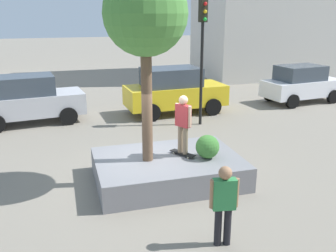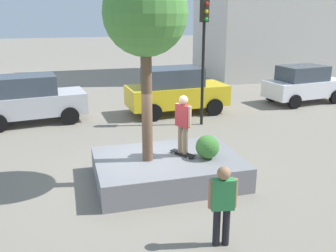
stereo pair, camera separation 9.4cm
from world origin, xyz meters
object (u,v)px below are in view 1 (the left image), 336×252
at_px(planter_ledge, 168,169).
at_px(police_car, 301,84).
at_px(skateboard, 183,153).
at_px(skateboarder, 183,120).
at_px(plaza_tree, 145,16).
at_px(taxi_cab, 174,90).
at_px(traffic_light_corner, 202,42).
at_px(sedan_parked, 28,99).
at_px(passerby_with_bag, 224,201).

relative_size(planter_ledge, police_car, 0.92).
bearing_deg(planter_ledge, skateboard, 5.77).
xyz_separation_m(skateboard, skateboarder, (-0.00, 0.00, 0.95)).
height_order(plaza_tree, skateboarder, plaza_tree).
relative_size(skateboard, taxi_cab, 0.17).
relative_size(planter_ledge, taxi_cab, 0.85).
relative_size(skateboard, traffic_light_corner, 0.16).
height_order(taxi_cab, police_car, taxi_cab).
height_order(skateboard, taxi_cab, taxi_cab).
bearing_deg(planter_ledge, sedan_parked, 119.94).
distance_m(plaza_tree, skateboard, 3.80).
distance_m(sedan_parked, police_car, 13.09).
bearing_deg(skateboarder, taxi_cab, 74.97).
relative_size(plaza_tree, police_car, 1.13).
distance_m(skateboard, skateboarder, 0.95).
height_order(planter_ledge, traffic_light_corner, traffic_light_corner).
height_order(skateboarder, taxi_cab, skateboarder).
xyz_separation_m(skateboarder, police_car, (8.65, 7.00, -0.73)).
bearing_deg(skateboarder, skateboard, -14.04).
xyz_separation_m(planter_ledge, sedan_parked, (-4.00, 6.95, 0.68)).
bearing_deg(traffic_light_corner, skateboard, -116.23).
relative_size(planter_ledge, sedan_parked, 0.87).
bearing_deg(taxi_cab, passerby_with_bag, -101.52).
distance_m(taxi_cab, traffic_light_corner, 3.08).
bearing_deg(planter_ledge, passerby_with_bag, -86.10).
xyz_separation_m(skateboarder, traffic_light_corner, (2.34, 4.75, 1.66)).
distance_m(sedan_parked, passerby_with_bag, 10.97).
xyz_separation_m(traffic_light_corner, passerby_with_bag, (-2.56, -7.97, -2.36)).
xyz_separation_m(planter_ledge, plaza_tree, (-0.57, -0.00, 4.05)).
bearing_deg(plaza_tree, skateboarder, 2.65).
xyz_separation_m(skateboarder, sedan_parked, (-4.44, 6.90, -0.67)).
distance_m(planter_ledge, skateboarder, 1.42).
relative_size(plaza_tree, passerby_with_bag, 2.84).
distance_m(planter_ledge, police_car, 11.51).
relative_size(planter_ledge, skateboard, 4.94).
distance_m(plaza_tree, skateboarder, 2.89).
bearing_deg(traffic_light_corner, sedan_parked, 162.37).
bearing_deg(skateboarder, passerby_with_bag, -93.91).
bearing_deg(passerby_with_bag, traffic_light_corner, 72.19).
bearing_deg(sedan_parked, plaza_tree, -63.70).
height_order(planter_ledge, plaza_tree, plaza_tree).
height_order(plaza_tree, sedan_parked, plaza_tree).
xyz_separation_m(planter_ledge, taxi_cab, (2.25, 6.80, 0.72)).
distance_m(police_car, passerby_with_bag, 13.53).
relative_size(taxi_cab, traffic_light_corner, 0.93).
relative_size(taxi_cab, passerby_with_bag, 2.71).
relative_size(police_car, passerby_with_bag, 2.51).
distance_m(plaza_tree, passerby_with_bag, 4.73).
height_order(police_car, traffic_light_corner, traffic_light_corner).
bearing_deg(police_car, traffic_light_corner, -160.35).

